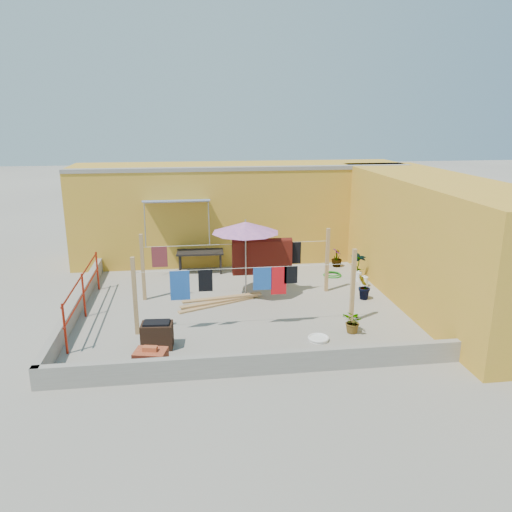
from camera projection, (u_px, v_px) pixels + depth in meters
name	position (u px, v px, depth m)	size (l,w,h in m)	color
ground	(241.00, 306.00, 12.93)	(80.00, 80.00, 0.00)	#9E998E
wall_back	(240.00, 211.00, 17.04)	(11.00, 3.27, 3.21)	gold
wall_right	(435.00, 239.00, 13.19)	(2.40, 9.00, 3.20)	gold
parapet_front	(261.00, 363.00, 9.46)	(8.30, 0.16, 0.44)	gray
parapet_left	(77.00, 306.00, 12.34)	(0.16, 7.30, 0.44)	gray
red_railing	(83.00, 289.00, 12.04)	(0.05, 4.20, 1.10)	#9B1F0F
clothesline_rig	(257.00, 261.00, 13.22)	(5.09, 2.35, 1.80)	tan
patio_umbrella	(246.00, 228.00, 13.04)	(2.07, 2.07, 2.15)	gray
outdoor_table	(200.00, 253.00, 15.57)	(1.47, 0.78, 0.68)	black
brick_stack	(151.00, 361.00, 9.55)	(0.68, 0.56, 0.52)	#A83C26
lumber_pile	(220.00, 301.00, 13.05)	(2.24, 1.01, 0.14)	tan
brazier	(157.00, 335.00, 10.53)	(0.68, 0.48, 0.59)	black
white_basin	(318.00, 338.00, 10.93)	(0.47, 0.47, 0.08)	silver
water_jug_a	(359.00, 276.00, 14.85)	(0.20, 0.20, 0.32)	silver
water_jug_b	(364.00, 281.00, 14.37)	(0.21, 0.21, 0.33)	silver
green_hose	(332.00, 274.00, 15.35)	(0.57, 0.57, 0.08)	#1C7C1B
plant_back_a	(253.00, 262.00, 15.52)	(0.66, 0.57, 0.73)	#195919
plant_back_b	(337.00, 258.00, 16.21)	(0.34, 0.34, 0.60)	#195919
plant_right_a	(358.00, 266.00, 14.83)	(0.47, 0.32, 0.89)	#195919
plant_right_b	(364.00, 287.00, 13.27)	(0.39, 0.32, 0.72)	#195919
plant_right_c	(354.00, 322.00, 11.25)	(0.48, 0.42, 0.53)	#195919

